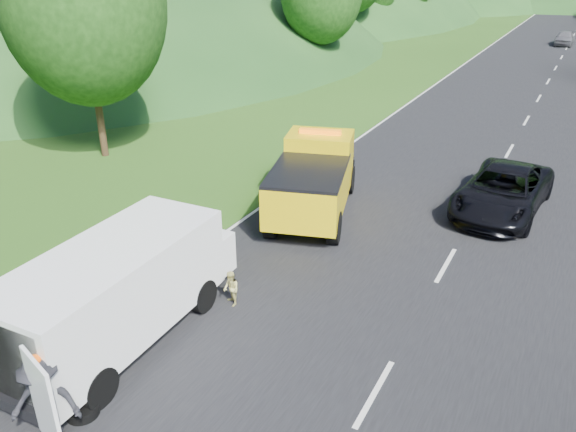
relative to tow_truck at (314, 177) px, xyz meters
The scene contains 11 objects.
ground 6.10m from the tow_truck, 69.68° to the right, with size 320.00×320.00×0.00m, color #38661E.
road_surface 34.81m from the tow_truck, 81.62° to the left, with size 14.00×200.00×0.02m, color black.
tree_line_left 57.00m from the tow_truck, 107.28° to the left, with size 14.00×140.00×14.00m, color #2D601C, non-canonical shape.
tow_truck is the anchor object (origin of this frame).
white_van 8.62m from the tow_truck, 95.13° to the right, with size 3.81×7.03×2.47m.
woman 5.78m from the tow_truck, 101.75° to the right, with size 0.59×0.43×1.61m, color white.
child 6.42m from the tow_truck, 83.96° to the right, with size 0.46×0.36×0.95m, color #CCC36C.
suitcase 5.52m from the tow_truck, 117.92° to the right, with size 0.38×0.21×0.62m, color #575942.
spare_tire 10.93m from the tow_truck, 88.99° to the right, with size 0.66×0.66×0.20m, color black.
passing_suv 6.74m from the tow_truck, 28.50° to the left, with size 2.58×5.60×1.56m, color black.
dist_car_a 48.85m from the tow_truck, 84.58° to the left, with size 1.66×4.12×1.40m, color #56555A.
Camera 1 is at (5.65, -10.76, 8.24)m, focal length 35.00 mm.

